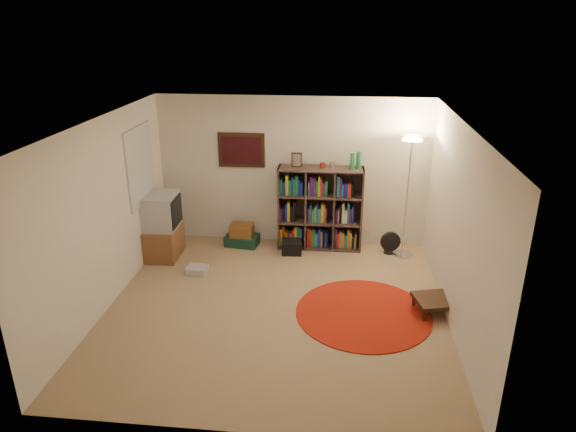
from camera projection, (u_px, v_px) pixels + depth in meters
The scene contains 12 objects.
room at pixel (271, 220), 6.53m from camera, with size 4.54×4.54×2.54m.
bookshelf at pixel (319, 209), 8.53m from camera, with size 1.40×0.41×1.67m.
floor_lamp at pixel (411, 157), 7.84m from camera, with size 0.39×0.39×2.00m.
floor_fan at pixel (390, 243), 8.44m from camera, with size 0.34×0.21×0.38m.
tv_stand at pixel (163, 227), 8.25m from camera, with size 0.53×0.74×1.06m.
dvd_box at pixel (197, 270), 7.86m from camera, with size 0.31×0.27×0.10m.
suitcase at pixel (242, 240), 8.79m from camera, with size 0.59×0.42×0.18m.
wicker_basket at pixel (242, 230), 8.70m from camera, with size 0.39×0.29×0.22m.
duffel_bag at pixel (292, 247), 8.47m from camera, with size 0.34×0.29×0.22m.
paper_towel at pixel (303, 234), 8.95m from camera, with size 0.15×0.15×0.24m.
red_rug at pixel (363, 313), 6.79m from camera, with size 1.79×1.79×0.02m.
side_table at pixel (433, 301), 6.75m from camera, with size 0.57×0.57×0.22m.
Camera 1 is at (0.79, -5.95, 3.68)m, focal length 32.00 mm.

